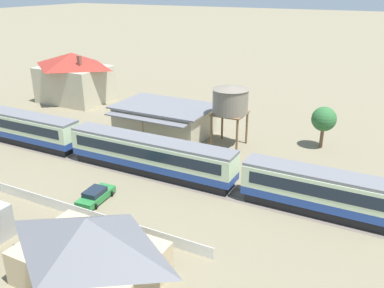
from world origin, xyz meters
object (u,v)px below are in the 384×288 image
Objects in this scene: passenger_train at (243,174)px; station_building at (165,119)px; parked_car_green at (96,195)px; station_house_red_roof at (74,77)px; cottage_grey_roof_2 at (89,248)px; water_tower at (230,100)px; yard_tree_0 at (324,119)px.

passenger_train is 19.56m from station_building.
parked_car_green is (3.75, -19.28, -1.45)m from station_building.
passenger_train is at bearing -25.99° from station_house_red_roof.
station_building is 1.09× the size of station_house_red_roof.
cottage_grey_roof_2 is at bearing -69.13° from station_building.
station_building is at bearing -17.50° from station_house_red_roof.
station_building is 1.66× the size of water_tower.
parked_car_green is (26.26, -26.38, -3.77)m from station_house_red_roof.
station_building is 10.43m from water_tower.
passenger_train is 10.38× the size of water_tower.
passenger_train is at bearing -105.62° from yard_tree_0.
yard_tree_0 is (20.31, 4.66, 1.71)m from station_building.
station_building reaches higher than parked_car_green.
station_house_red_roof is 42.90m from yard_tree_0.
water_tower is (-6.15, 11.48, 3.81)m from passenger_train.
passenger_train is 17.27m from cottage_grey_roof_2.
cottage_grey_roof_2 is 1.95× the size of yard_tree_0.
water_tower is at bearing -0.50° from station_building.
passenger_train is 6.24× the size of station_building.
parked_car_green is at bearing 128.32° from cottage_grey_roof_2.
water_tower is 11.92m from yard_tree_0.
station_house_red_roof is (-38.29, 18.67, 2.12)m from passenger_train.
station_building is at bearing 143.75° from passenger_train.
station_house_red_roof reaches higher than water_tower.
yard_tree_0 is at bearing 73.64° from cottage_grey_roof_2.
station_house_red_roof is at bearing 133.36° from cottage_grey_roof_2.
water_tower is at bearing -21.62° from parked_car_green.
water_tower reaches higher than cottage_grey_roof_2.
water_tower is at bearing 118.15° from passenger_train.
water_tower is 0.76× the size of cottage_grey_roof_2.
station_building is 1.26× the size of cottage_grey_roof_2.
station_house_red_roof reaches higher than station_building.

